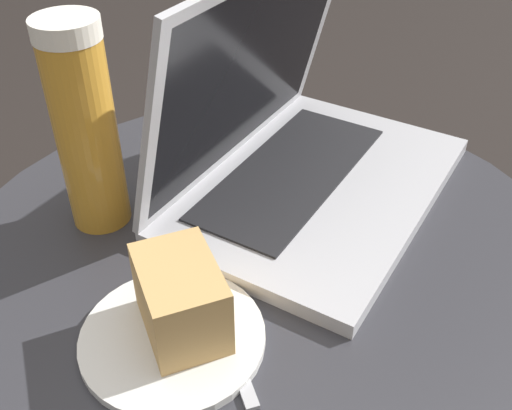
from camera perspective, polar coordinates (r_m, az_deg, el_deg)
table at (r=0.75m, az=0.61°, el=-12.32°), size 0.69×0.69×0.50m
laptop at (r=0.72m, az=3.81°, el=5.37°), size 0.40×0.30×0.27m
beer_glass at (r=0.65m, az=-15.93°, el=7.05°), size 0.07×0.07×0.24m
snack_plate at (r=0.55m, az=-7.46°, el=-10.14°), size 0.17×0.17×0.08m
fork at (r=0.57m, az=-3.20°, el=-11.33°), size 0.11×0.14×0.00m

